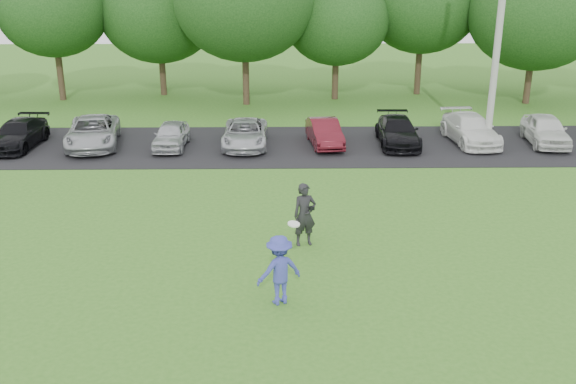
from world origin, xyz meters
The scene contains 7 objects.
ground centered at (0.00, 0.00, 0.00)m, with size 100.00×100.00×0.00m, color #356F1F.
parking_lot centered at (0.00, 13.00, 0.01)m, with size 32.00×6.50×0.03m, color black.
utility_pole centered at (8.55, 12.68, 5.35)m, with size 0.28×0.28×10.69m, color #A4A5A0.
frisbee_player centered at (-0.26, -0.38, 0.83)m, with size 1.22×1.00×2.00m.
camera_bystander centered at (0.44, 2.83, 0.88)m, with size 0.73×0.58×1.76m.
parked_cars centered at (-0.67, 13.02, 0.61)m, with size 31.13×4.78×1.25m.
tree_row centered at (1.51, 22.76, 4.91)m, with size 42.39×9.85×8.64m.
Camera 1 is at (-0.27, -13.36, 7.32)m, focal length 40.00 mm.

